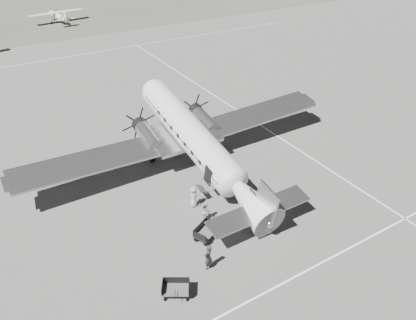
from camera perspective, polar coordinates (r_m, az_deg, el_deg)
The scene contains 11 objects.
ground at distance 36.78m, azimuth -3.13°, elevation -2.39°, with size 260.00×260.00×0.00m, color slate.
taxi_line_near at distance 28.21m, azimuth 11.16°, elevation -16.32°, with size 60.00×0.15×0.01m, color white.
taxi_line_right at distance 42.78m, azimuth 11.14°, elevation 2.40°, with size 0.15×80.00×0.01m, color white.
taxi_line_horizon at distance 71.43m, azimuth -19.09°, elevation 13.56°, with size 90.00×0.15×0.01m, color white.
dc3_airliner at distance 36.06m, azimuth -1.65°, elevation 2.53°, with size 31.54×21.88×6.01m, color #B0B0B3, non-canonical shape.
light_plane_right at distance 94.18m, azimuth -20.36°, elevation 18.34°, with size 11.28×9.15×2.34m, color silver, non-canonical shape.
baggage_cart_near at distance 30.18m, azimuth -0.27°, elevation -10.10°, with size 1.94×1.37×1.10m, color #4F4F4F, non-canonical shape.
baggage_cart_far at distance 26.68m, azimuth -4.55°, elevation -17.67°, with size 1.81×1.28×1.02m, color #4F4F4F, non-canonical shape.
ground_crew at distance 27.75m, azimuth 0.03°, elevation -13.48°, with size 0.74×0.48×2.02m, color #2D2D2D.
ramp_agent at distance 31.61m, azimuth -0.30°, elevation -7.15°, with size 0.79×0.62×1.63m, color #B8B8B6.
passenger at distance 32.87m, azimuth -2.06°, elevation -5.19°, with size 0.88×0.57×1.81m, color #B0AFAD.
Camera 1 is at (-13.92, -26.88, 20.89)m, focal length 35.00 mm.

